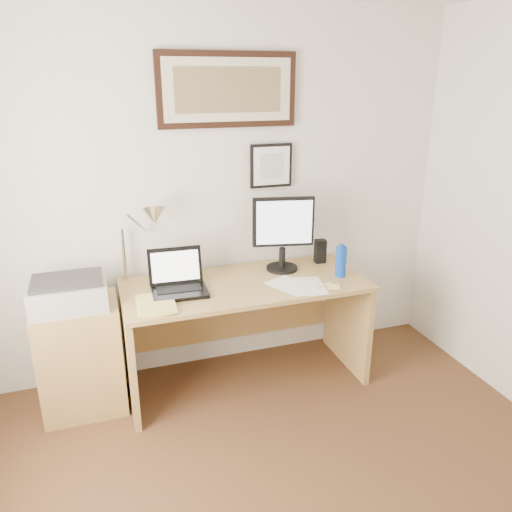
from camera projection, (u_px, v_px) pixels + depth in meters
name	position (u px, v px, depth m)	size (l,w,h in m)	color
wall_back	(208.00, 198.00, 3.40)	(3.50, 0.02, 2.50)	silver
side_cabinet	(81.00, 357.00, 3.14)	(0.50, 0.40, 0.73)	#A37E44
water_bottle	(341.00, 262.00, 3.36)	(0.07, 0.07, 0.21)	#0E3FB8
bottle_cap	(342.00, 246.00, 3.32)	(0.04, 0.04, 0.02)	#0E3FB8
speaker	(320.00, 251.00, 3.62)	(0.08, 0.07, 0.17)	black
paper_sheet_a	(290.00, 285.00, 3.24)	(0.21, 0.29, 0.00)	white
paper_sheet_b	(308.00, 286.00, 3.22)	(0.21, 0.30, 0.00)	white
sticky_pad	(333.00, 287.00, 3.20)	(0.08, 0.08, 0.01)	#FFE278
marker_pen	(323.00, 286.00, 3.22)	(0.02, 0.02, 0.14)	white
book	(137.00, 307.00, 2.91)	(0.22, 0.30, 0.02)	#DEDB68
desk	(242.00, 309.00, 3.44)	(1.60, 0.70, 0.75)	#A37E44
laptop	(178.00, 283.00, 3.14)	(0.35, 0.31, 0.26)	black
lcd_monitor	(283.00, 230.00, 3.41)	(0.42, 0.22, 0.52)	black
printer	(68.00, 293.00, 2.96)	(0.44, 0.34, 0.18)	#ADADAF
desk_lamp	(151.00, 219.00, 3.13)	(0.29, 0.27, 0.53)	silver
picture_large	(228.00, 90.00, 3.18)	(0.92, 0.04, 0.47)	black
picture_small	(271.00, 166.00, 3.44)	(0.30, 0.03, 0.30)	black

